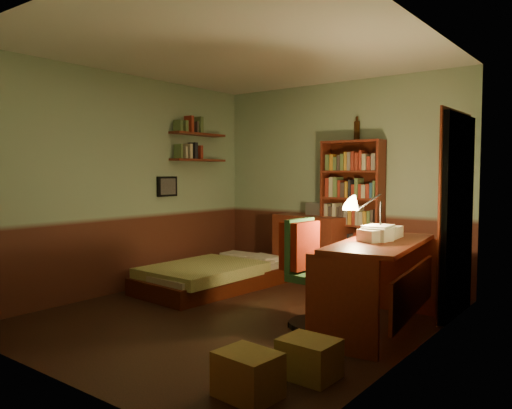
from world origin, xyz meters
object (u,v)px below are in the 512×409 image
Objects in this scene: dresser at (312,248)px; bed at (213,267)px; desk_lamp at (381,205)px; cardboard_box_b at (309,358)px; desk at (380,286)px; office_chair at (317,274)px; mini_stereo at (319,209)px; bookshelf at (352,214)px; cardboard_box_a at (248,375)px.

bed is at bearing -117.46° from dresser.
cardboard_box_b is at bearing -78.93° from desk_lamp.
office_chair reaches higher than desk.
dresser reaches higher than cardboard_box_b.
mini_stereo is 0.16× the size of bookshelf.
desk is at bearing -34.14° from dresser.
dresser is 3.49m from cardboard_box_a.
bookshelf is 2.87× the size of desk_lamp.
bookshelf is at bearing 117.42° from desk.
office_chair is 2.62× the size of cardboard_box_a.
desk is 3.96× the size of cardboard_box_a.
dresser is at bearing 58.96° from bed.
cardboard_box_b is (0.08, -1.38, -1.00)m from desk_lamp.
cardboard_box_a is at bearing -75.17° from bookshelf.
bed is 6.17× the size of mini_stereo.
mini_stereo is at bearing 112.99° from cardboard_box_a.
mini_stereo is 0.49m from bookshelf.
bookshelf is at bearing 133.08° from desk_lamp.
dresser is 1.97m from office_chair.
mini_stereo is 0.29× the size of office_chair.
office_chair reaches higher than cardboard_box_a.
bed is at bearing 146.02° from cardboard_box_b.
bookshelf is 4.80× the size of cardboard_box_b.
desk_lamp is 0.86m from office_chair.
mini_stereo is (0.03, 0.12, 0.52)m from dresser.
bed is 1.81× the size of office_chair.
desk_lamp reaches higher than dresser.
cardboard_box_b is (0.03, -1.27, -0.27)m from desk.
desk_lamp reaches higher than office_chair.
bookshelf is 1.88m from desk.
bed is 1.93m from office_chair.
office_chair is at bearing -158.85° from desk.
mini_stereo is at bearing 118.98° from cardboard_box_b.
office_chair is 2.64× the size of cardboard_box_b.
bookshelf reaches higher than bed.
desk_lamp is 0.63× the size of office_chair.
cardboard_box_b is (1.06, -2.75, -0.78)m from bookshelf.
bed is 4.78× the size of cardboard_box_b.
dresser is at bearing 120.63° from cardboard_box_b.
bed is at bearing -177.51° from desk_lamp.
cardboard_box_a is at bearing -73.13° from office_chair.
office_chair is at bearing -131.99° from desk_lamp.
desk is at bearing 31.33° from office_chair.
mini_stereo is 3.29m from cardboard_box_b.
office_chair reaches higher than bed.
bookshelf is 1.88m from office_chair.
bed is 4.74× the size of cardboard_box_a.
desk is 0.57m from office_chair.
desk_lamp is at bearing -55.41° from bookshelf.
cardboard_box_a is (1.40, -3.29, -0.81)m from mini_stereo.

